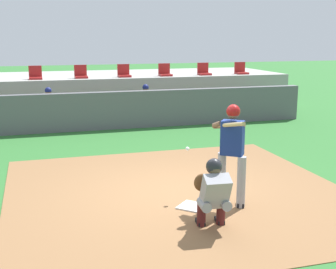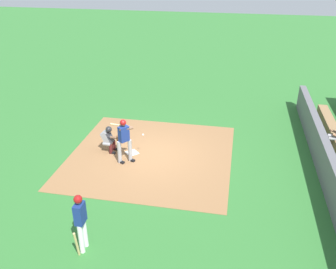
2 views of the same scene
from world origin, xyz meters
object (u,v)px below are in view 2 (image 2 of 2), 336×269
object	(u,v)px
home_plate	(132,153)
catcher_crouched	(110,138)
on_deck_batter	(80,220)
batter_at_plate	(124,138)

from	to	relation	value
home_plate	catcher_crouched	distance (m)	1.08
catcher_crouched	on_deck_batter	bearing A→B (deg)	11.79
batter_at_plate	catcher_crouched	distance (m)	1.17
home_plate	catcher_crouched	bearing A→B (deg)	-89.28
catcher_crouched	home_plate	bearing A→B (deg)	90.72
on_deck_batter	batter_at_plate	bearing A→B (deg)	-176.66
home_plate	catcher_crouched	xyz separation A→B (m)	(0.01, -0.90, 0.59)
home_plate	batter_at_plate	world-z (taller)	batter_at_plate
batter_at_plate	home_plate	bearing A→B (deg)	175.64
on_deck_batter	home_plate	bearing A→B (deg)	-177.65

